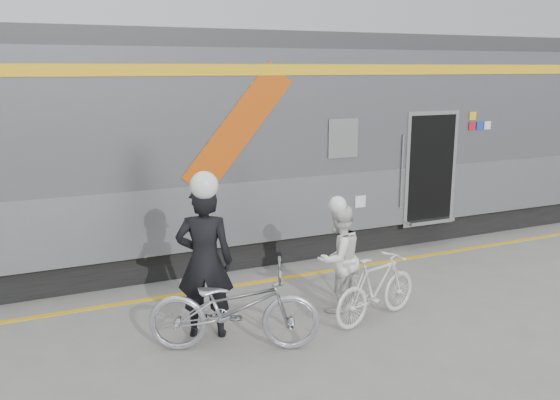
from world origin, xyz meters
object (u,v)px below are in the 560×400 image
man (205,262)px  woman (338,258)px  bicycle_left (234,307)px  bicycle_right (376,288)px

man → woman: bearing=-156.5°
man → bicycle_left: size_ratio=0.95×
man → woman: size_ratio=1.30×
woman → bicycle_left: bearing=2.0°
bicycle_left → woman: woman is taller
bicycle_left → woman: bearing=-49.6°
woman → bicycle_right: 0.70m
man → bicycle_left: (0.20, -0.55, -0.46)m
woman → bicycle_right: bearing=103.5°
bicycle_left → bicycle_right: bicycle_left is taller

